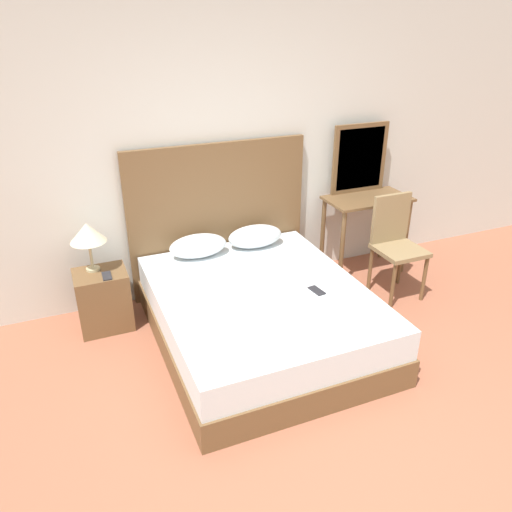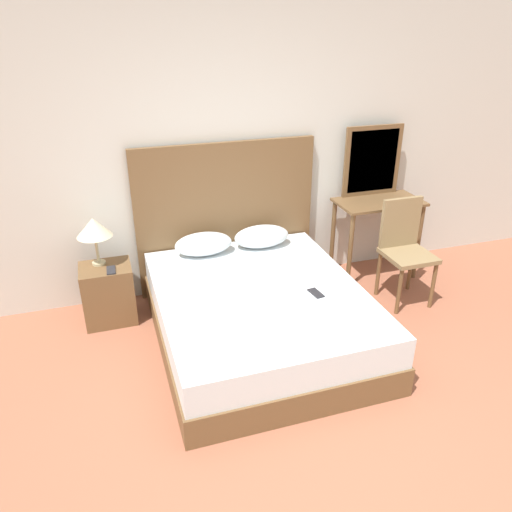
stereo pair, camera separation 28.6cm
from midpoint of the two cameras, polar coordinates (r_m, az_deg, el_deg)
The scene contains 13 objects.
ground_plane at distance 3.23m, azimuth 9.04°, elevation -22.78°, with size 16.00×16.00×0.00m, color #9E5B42.
wall_back at distance 4.53m, azimuth -6.28°, elevation 12.24°, with size 10.00×0.06×2.70m.
bed at distance 4.02m, azimuth -1.51°, elevation -6.86°, with size 1.60×1.93×0.47m.
headboard at distance 4.65m, azimuth -6.04°, elevation 4.24°, with size 1.68×0.05×1.41m.
pillow_left at distance 4.44m, azimuth -8.48°, elevation 1.12°, with size 0.51×0.29×0.20m.
pillow_right at distance 4.58m, azimuth -1.89°, elevation 2.24°, with size 0.51×0.29×0.20m.
phone_on_bed at distance 3.89m, azimuth 4.87°, elevation -4.00°, with size 0.09×0.16×0.01m.
nightstand at distance 4.42m, azimuth -18.83°, elevation -4.80°, with size 0.42×0.35×0.51m.
table_lamp at distance 4.23m, azimuth -20.57°, elevation 2.40°, with size 0.29×0.29×0.41m.
phone_on_nightstand at distance 4.22m, azimuth -18.57°, elevation -2.20°, with size 0.07×0.15×0.01m.
vanity_desk at distance 5.04m, azimuth 10.91°, elevation 4.76°, with size 0.83×0.45×0.80m.
vanity_mirror at distance 5.05m, azimuth 10.16°, elevation 10.90°, with size 0.60×0.03×0.68m.
chair at distance 4.73m, azimuth 13.99°, elevation 1.82°, with size 0.41×0.41×0.94m.
Camera 1 is at (-1.37, -1.71, 2.41)m, focal length 35.00 mm.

